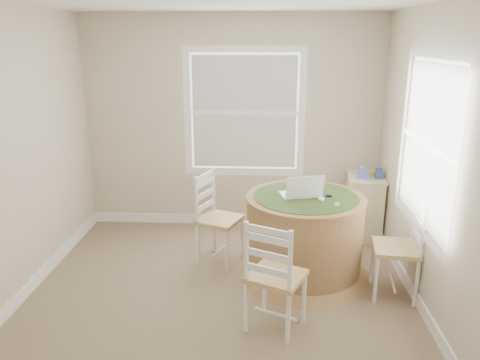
{
  "coord_description": "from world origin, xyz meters",
  "views": [
    {
      "loc": [
        0.4,
        -3.83,
        2.31
      ],
      "look_at": [
        0.17,
        0.45,
        1.01
      ],
      "focal_mm": 35.0,
      "sensor_mm": 36.0,
      "label": 1
    }
  ],
  "objects_px": {
    "round_table": "(304,233)",
    "chair_right": "(396,248)",
    "laptop": "(301,193)",
    "corner_chest": "(364,206)",
    "chair_near": "(276,276)",
    "chair_left": "(220,219)"
  },
  "relations": [
    {
      "from": "round_table",
      "to": "chair_right",
      "type": "xyz_separation_m",
      "value": [
        0.81,
        -0.35,
        0.02
      ]
    },
    {
      "from": "chair_right",
      "to": "laptop",
      "type": "height_order",
      "value": "laptop"
    },
    {
      "from": "laptop",
      "to": "corner_chest",
      "type": "relative_size",
      "value": 0.57
    },
    {
      "from": "round_table",
      "to": "laptop",
      "type": "bearing_deg",
      "value": -168.01
    },
    {
      "from": "corner_chest",
      "to": "round_table",
      "type": "bearing_deg",
      "value": -122.32
    },
    {
      "from": "chair_near",
      "to": "corner_chest",
      "type": "xyz_separation_m",
      "value": [
        1.09,
        1.95,
        -0.1
      ]
    },
    {
      "from": "chair_left",
      "to": "laptop",
      "type": "height_order",
      "value": "laptop"
    },
    {
      "from": "chair_right",
      "to": "laptop",
      "type": "bearing_deg",
      "value": -105.36
    },
    {
      "from": "chair_left",
      "to": "chair_near",
      "type": "bearing_deg",
      "value": -132.15
    },
    {
      "from": "chair_left",
      "to": "chair_near",
      "type": "relative_size",
      "value": 1.0
    },
    {
      "from": "chair_near",
      "to": "chair_right",
      "type": "distance_m",
      "value": 1.25
    },
    {
      "from": "chair_left",
      "to": "chair_right",
      "type": "bearing_deg",
      "value": -87.67
    },
    {
      "from": "chair_left",
      "to": "laptop",
      "type": "bearing_deg",
      "value": -85.35
    },
    {
      "from": "round_table",
      "to": "laptop",
      "type": "distance_m",
      "value": 0.42
    },
    {
      "from": "chair_near",
      "to": "corner_chest",
      "type": "relative_size",
      "value": 1.26
    },
    {
      "from": "round_table",
      "to": "corner_chest",
      "type": "distance_m",
      "value": 1.29
    },
    {
      "from": "round_table",
      "to": "laptop",
      "type": "height_order",
      "value": "laptop"
    },
    {
      "from": "corner_chest",
      "to": "chair_right",
      "type": "bearing_deg",
      "value": -83.78
    },
    {
      "from": "round_table",
      "to": "chair_right",
      "type": "distance_m",
      "value": 0.88
    },
    {
      "from": "chair_right",
      "to": "chair_left",
      "type": "bearing_deg",
      "value": -103.2
    },
    {
      "from": "chair_near",
      "to": "laptop",
      "type": "xyz_separation_m",
      "value": [
        0.25,
        0.93,
        0.4
      ]
    },
    {
      "from": "chair_near",
      "to": "corner_chest",
      "type": "distance_m",
      "value": 2.24
    }
  ]
}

